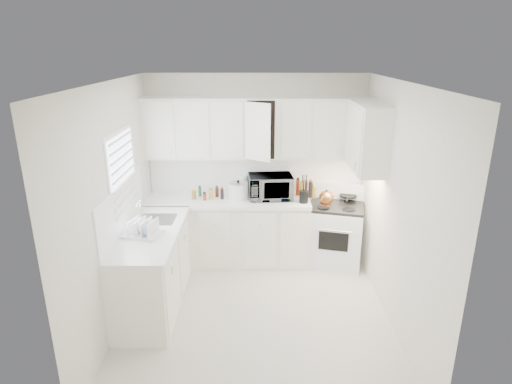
{
  "coord_description": "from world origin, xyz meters",
  "views": [
    {
      "loc": [
        0.02,
        -4.26,
        2.93
      ],
      "look_at": [
        0.0,
        0.7,
        1.25
      ],
      "focal_mm": 30.26,
      "sensor_mm": 36.0,
      "label": 1
    }
  ],
  "objects_px": {
    "stove": "(336,226)",
    "rice_cooker": "(238,190)",
    "microwave": "(270,184)",
    "dish_rack": "(142,227)",
    "utensil_crock": "(304,188)",
    "tea_kettle": "(326,197)"
  },
  "relations": [
    {
      "from": "tea_kettle",
      "to": "microwave",
      "type": "bearing_deg",
      "value": 160.5
    },
    {
      "from": "utensil_crock",
      "to": "dish_rack",
      "type": "distance_m",
      "value": 2.16
    },
    {
      "from": "tea_kettle",
      "to": "microwave",
      "type": "xyz_separation_m",
      "value": [
        -0.73,
        0.23,
        0.1
      ]
    },
    {
      "from": "microwave",
      "to": "dish_rack",
      "type": "distance_m",
      "value": 1.9
    },
    {
      "from": "stove",
      "to": "rice_cooker",
      "type": "bearing_deg",
      "value": -167.63
    },
    {
      "from": "stove",
      "to": "rice_cooker",
      "type": "height_order",
      "value": "rice_cooker"
    },
    {
      "from": "tea_kettle",
      "to": "dish_rack",
      "type": "distance_m",
      "value": 2.39
    },
    {
      "from": "stove",
      "to": "utensil_crock",
      "type": "distance_m",
      "value": 0.76
    },
    {
      "from": "stove",
      "to": "utensil_crock",
      "type": "bearing_deg",
      "value": -153.32
    },
    {
      "from": "rice_cooker",
      "to": "utensil_crock",
      "type": "xyz_separation_m",
      "value": [
        0.88,
        -0.15,
        0.07
      ]
    },
    {
      "from": "microwave",
      "to": "utensil_crock",
      "type": "relative_size",
      "value": 1.48
    },
    {
      "from": "stove",
      "to": "tea_kettle",
      "type": "distance_m",
      "value": 0.55
    },
    {
      "from": "microwave",
      "to": "utensil_crock",
      "type": "xyz_separation_m",
      "value": [
        0.44,
        -0.18,
        -0.0
      ]
    },
    {
      "from": "microwave",
      "to": "dish_rack",
      "type": "xyz_separation_m",
      "value": [
        -1.44,
        -1.25,
        -0.09
      ]
    },
    {
      "from": "rice_cooker",
      "to": "dish_rack",
      "type": "xyz_separation_m",
      "value": [
        -1.0,
        -1.22,
        -0.02
      ]
    },
    {
      "from": "tea_kettle",
      "to": "microwave",
      "type": "height_order",
      "value": "microwave"
    },
    {
      "from": "stove",
      "to": "dish_rack",
      "type": "relative_size",
      "value": 2.87
    },
    {
      "from": "utensil_crock",
      "to": "dish_rack",
      "type": "xyz_separation_m",
      "value": [
        -1.88,
        -1.07,
        -0.09
      ]
    },
    {
      "from": "tea_kettle",
      "to": "utensil_crock",
      "type": "distance_m",
      "value": 0.31
    },
    {
      "from": "tea_kettle",
      "to": "utensil_crock",
      "type": "bearing_deg",
      "value": 167.13
    },
    {
      "from": "microwave",
      "to": "rice_cooker",
      "type": "bearing_deg",
      "value": 178.65
    },
    {
      "from": "microwave",
      "to": "utensil_crock",
      "type": "height_order",
      "value": "same"
    }
  ]
}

